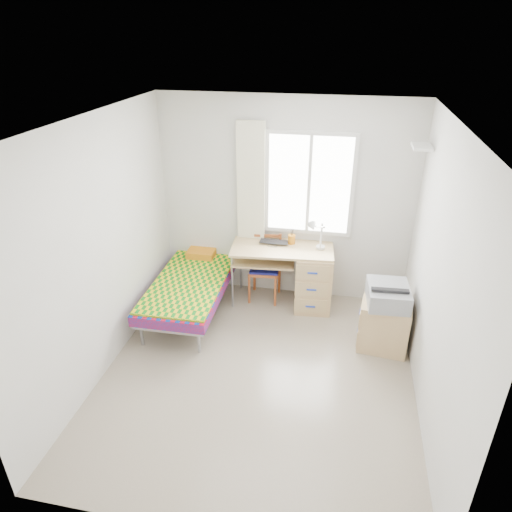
% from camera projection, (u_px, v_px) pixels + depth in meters
% --- Properties ---
extents(floor, '(3.50, 3.50, 0.00)m').
position_uv_depth(floor, '(258.00, 374.00, 4.83)').
color(floor, '#BCAD93').
rests_on(floor, ground).
extents(ceiling, '(3.50, 3.50, 0.00)m').
position_uv_depth(ceiling, '(259.00, 123.00, 3.64)').
color(ceiling, white).
rests_on(ceiling, wall_back).
extents(wall_back, '(3.20, 0.00, 3.20)m').
position_uv_depth(wall_back, '(285.00, 202.00, 5.76)').
color(wall_back, silver).
rests_on(wall_back, ground).
extents(wall_left, '(0.00, 3.50, 3.50)m').
position_uv_depth(wall_left, '(100.00, 251.00, 4.51)').
color(wall_left, silver).
rests_on(wall_left, ground).
extents(wall_right, '(0.00, 3.50, 3.50)m').
position_uv_depth(wall_right, '(439.00, 283.00, 3.96)').
color(wall_right, silver).
rests_on(wall_right, ground).
extents(window, '(1.10, 0.04, 1.30)m').
position_uv_depth(window, '(309.00, 185.00, 5.58)').
color(window, white).
rests_on(window, wall_back).
extents(curtain, '(0.35, 0.05, 1.70)m').
position_uv_depth(curtain, '(251.00, 190.00, 5.71)').
color(curtain, '#EDE7C4').
rests_on(curtain, wall_back).
extents(floating_shelf, '(0.20, 0.32, 0.03)m').
position_uv_depth(floating_shelf, '(422.00, 147.00, 4.81)').
color(floating_shelf, white).
rests_on(floating_shelf, wall_right).
extents(bed, '(0.89, 1.86, 0.80)m').
position_uv_depth(bed, '(193.00, 280.00, 5.81)').
color(bed, '#95979E').
rests_on(bed, floor).
extents(desk, '(1.32, 0.69, 0.80)m').
position_uv_depth(desk, '(308.00, 276.00, 5.83)').
color(desk, tan).
rests_on(desk, floor).
extents(chair, '(0.41, 0.41, 0.89)m').
position_uv_depth(chair, '(266.00, 263.00, 5.99)').
color(chair, '#9D581E').
rests_on(chair, floor).
extents(cabinet, '(0.59, 0.53, 0.58)m').
position_uv_depth(cabinet, '(384.00, 324.00, 5.13)').
color(cabinet, tan).
rests_on(cabinet, floor).
extents(printer, '(0.47, 0.53, 0.22)m').
position_uv_depth(printer, '(388.00, 294.00, 4.94)').
color(printer, gray).
rests_on(printer, cabinet).
extents(laptop, '(0.37, 0.24, 0.03)m').
position_uv_depth(laptop, '(273.00, 244.00, 5.79)').
color(laptop, black).
rests_on(laptop, desk).
extents(pen_cup, '(0.11, 0.11, 0.12)m').
position_uv_depth(pen_cup, '(292.00, 239.00, 5.81)').
color(pen_cup, orange).
rests_on(pen_cup, desk).
extents(task_lamp, '(0.23, 0.33, 0.43)m').
position_uv_depth(task_lamp, '(316.00, 232.00, 5.49)').
color(task_lamp, white).
rests_on(task_lamp, desk).
extents(book, '(0.24, 0.29, 0.02)m').
position_uv_depth(book, '(266.00, 261.00, 5.84)').
color(book, gray).
rests_on(book, desk).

